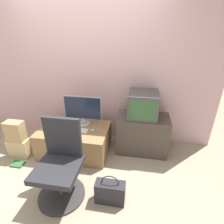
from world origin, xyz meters
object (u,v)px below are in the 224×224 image
crt_tv (143,105)px  book (18,164)px  cardboard_box_lower (20,148)px  mouse (93,130)px  keyboard (78,130)px  office_chair (60,167)px  handbag (110,192)px  main_monitor (83,110)px

crt_tv → book: 2.14m
crt_tv → cardboard_box_lower: crt_tv is taller
book → mouse: bearing=22.2°
book → crt_tv: bearing=21.6°
keyboard → office_chair: size_ratio=0.30×
crt_tv → handbag: bearing=-106.2°
keyboard → crt_tv: size_ratio=0.63×
main_monitor → book: main_monitor is taller
handbag → mouse: bearing=117.4°
mouse → handbag: 0.97m
book → handbag: bearing=-13.9°
office_chair → handbag: bearing=-3.4°
office_chair → cardboard_box_lower: size_ratio=2.94×
crt_tv → handbag: 1.34m
crt_tv → mouse: bearing=-159.3°
crt_tv → keyboard: bearing=-162.7°
crt_tv → office_chair: size_ratio=0.48×
handbag → cardboard_box_lower: bearing=159.8°
mouse → keyboard: bearing=-174.4°
mouse → office_chair: size_ratio=0.06×
office_chair → cardboard_box_lower: 1.16m
main_monitor → handbag: main_monitor is taller
main_monitor → office_chair: office_chair is taller
mouse → book: (-1.09, -0.45, -0.45)m
cardboard_box_lower → book: size_ratio=1.73×
mouse → office_chair: (-0.18, -0.78, -0.05)m
mouse → book: bearing=-157.8°
keyboard → handbag: (0.65, -0.80, -0.30)m
cardboard_box_lower → handbag: handbag is taller
book → main_monitor: bearing=36.1°
cardboard_box_lower → book: cardboard_box_lower is taller
crt_tv → handbag: (-0.32, -1.10, -0.69)m
mouse → crt_tv: crt_tv is taller
keyboard → mouse: mouse is taller
cardboard_box_lower → keyboard: bearing=12.5°
main_monitor → keyboard: (-0.02, -0.22, -0.25)m
cardboard_box_lower → book: bearing=-69.6°
main_monitor → book: size_ratio=3.21×
cardboard_box_lower → handbag: 1.70m
keyboard → handbag: size_ratio=0.74×
main_monitor → mouse: main_monitor is taller
crt_tv → office_chair: bearing=-131.1°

